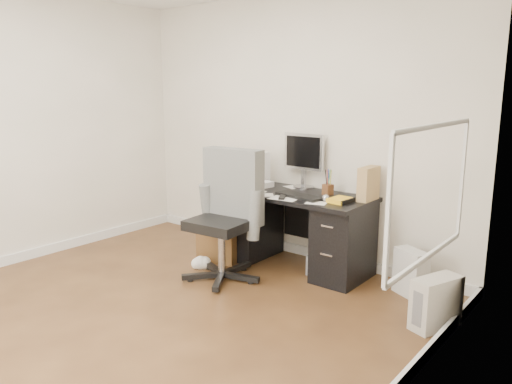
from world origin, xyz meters
The scene contains 18 objects.
ground centered at (0.00, 0.00, 0.00)m, with size 4.00×4.00×0.00m, color #412815.
room_shell centered at (0.03, 0.03, 1.66)m, with size 4.02×4.02×2.71m.
desk centered at (0.30, 1.65, 0.40)m, with size 1.50×0.70×0.75m.
loose_papers centered at (0.10, 1.60, 0.75)m, with size 1.10×0.60×0.00m, color white, non-canonical shape.
lcd_monitor centered at (0.22, 1.91, 1.03)m, with size 0.45×0.26×0.57m, color #B5B5BA, non-canonical shape.
keyboard centered at (0.44, 1.51, 0.76)m, with size 0.48×0.16×0.03m, color black.
computer_mouse centered at (0.72, 1.52, 0.78)m, with size 0.07×0.07×0.07m, color #B5B5BA.
travel_mug centered at (-0.39, 1.61, 0.85)m, with size 0.09×0.09×0.20m, color #163A98.
white_binder centered at (-0.26, 1.77, 0.92)m, with size 0.13×0.29×0.34m, color white.
magazine_file centered at (0.99, 1.81, 0.90)m, with size 0.13×0.27×0.31m, color #AA8652.
pen_cup centered at (0.58, 1.79, 0.87)m, with size 0.10×0.10×0.25m, color #562B18, non-canonical shape.
yellow_book centered at (0.84, 1.58, 0.77)m, with size 0.17×0.22×0.04m, color yellow.
paper_remote centered at (0.35, 1.39, 0.76)m, with size 0.26×0.21×0.02m, color white, non-canonical shape.
office_chair centered at (-0.04, 0.94, 0.61)m, with size 0.69×0.69×1.21m, color #555856, non-canonical shape.
pc_tower centered at (1.86, 1.23, 0.20)m, with size 0.18×0.39×0.39m, color #B3AFA1.
shopping_bag centered at (1.49, 1.68, 0.20)m, with size 0.30×0.21×0.41m, color silver.
wicker_basket centered at (-0.43, 1.38, 0.21)m, with size 0.41×0.41×0.41m, color #523218.
desk_printer centered at (0.70, 1.63, 0.10)m, with size 0.33×0.27×0.19m, color slate.
Camera 1 is at (2.98, -2.31, 1.77)m, focal length 35.00 mm.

